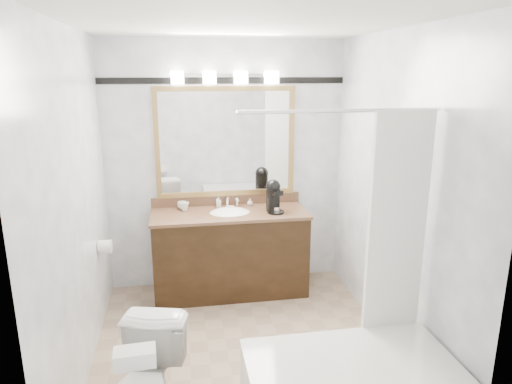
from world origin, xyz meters
The scene contains 14 objects.
room centered at (0.00, 0.00, 1.25)m, with size 2.42×2.62×2.52m.
vanity centered at (0.00, 1.02, 0.44)m, with size 1.53×0.58×0.97m.
mirror centered at (0.00, 1.28, 1.50)m, with size 1.40×0.04×1.10m.
vanity_light_bar centered at (0.00, 1.23, 2.13)m, with size 1.02×0.14×0.12m.
accent_stripe centered at (0.00, 1.29, 2.10)m, with size 2.40×0.01×0.06m, color black.
bathtub centered at (0.55, -0.90, 0.28)m, with size 1.30×0.75×1.96m.
tp_roll centered at (-1.14, 0.66, 0.70)m, with size 0.12×0.12×0.11m, color white.
tissue_box centered at (-0.73, -1.12, 0.77)m, with size 0.21×0.12×0.09m, color white.
coffee_maker centered at (0.43, 0.96, 1.02)m, with size 0.17×0.21×0.32m.
cup_left centered at (-0.46, 1.21, 0.89)m, with size 0.09×0.09×0.07m, color white.
cup_right centered at (-0.43, 1.15, 0.89)m, with size 0.09×0.09×0.08m, color white.
soap_bottle_a centered at (-0.09, 1.22, 0.90)m, with size 0.04×0.05×0.10m, color white.
soap_bottle_b centered at (0.23, 1.21, 0.89)m, with size 0.06×0.06×0.07m, color white.
soap_bar centered at (0.02, 1.13, 0.86)m, with size 0.08×0.05×0.02m, color beige.
Camera 1 is at (-0.47, -3.24, 2.18)m, focal length 32.00 mm.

